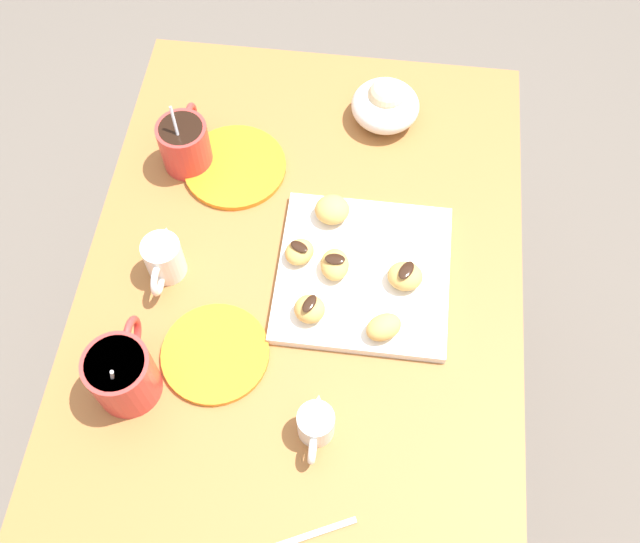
{
  "coord_description": "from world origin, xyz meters",
  "views": [
    {
      "loc": [
        -0.53,
        -0.09,
        1.76
      ],
      "look_at": [
        0.01,
        -0.03,
        0.78
      ],
      "focal_mm": 40.65,
      "sensor_mm": 36.0,
      "label": 1
    }
  ],
  "objects_px": {
    "coffee_mug_red_left": "(123,373)",
    "beignet_1": "(405,276)",
    "beignet_3": "(332,210)",
    "cream_pitcher_white": "(163,258)",
    "ice_cream_bowl": "(386,104)",
    "beignet_2": "(384,327)",
    "saucer_orange_left": "(235,167)",
    "beignet_4": "(335,265)",
    "saucer_orange_right": "(215,354)",
    "beignet_5": "(299,252)",
    "beignet_0": "(310,309)",
    "pastry_plate_square": "(363,273)",
    "dining_table": "(303,322)",
    "coffee_mug_red_right": "(185,143)",
    "chocolate_sauce_pitcher": "(316,424)"
  },
  "relations": [
    {
      "from": "chocolate_sauce_pitcher",
      "to": "beignet_5",
      "type": "height_order",
      "value": "chocolate_sauce_pitcher"
    },
    {
      "from": "cream_pitcher_white",
      "to": "beignet_1",
      "type": "distance_m",
      "value": 0.37
    },
    {
      "from": "saucer_orange_left",
      "to": "beignet_4",
      "type": "bearing_deg",
      "value": -134.04
    },
    {
      "from": "dining_table",
      "to": "coffee_mug_red_left",
      "type": "distance_m",
      "value": 0.37
    },
    {
      "from": "cream_pitcher_white",
      "to": "beignet_5",
      "type": "distance_m",
      "value": 0.21
    },
    {
      "from": "dining_table",
      "to": "beignet_0",
      "type": "xyz_separation_m",
      "value": [
        -0.06,
        -0.02,
        0.19
      ]
    },
    {
      "from": "coffee_mug_red_left",
      "to": "saucer_orange_left",
      "type": "bearing_deg",
      "value": -11.39
    },
    {
      "from": "dining_table",
      "to": "coffee_mug_red_left",
      "type": "relative_size",
      "value": 6.47
    },
    {
      "from": "chocolate_sauce_pitcher",
      "to": "saucer_orange_right",
      "type": "height_order",
      "value": "chocolate_sauce_pitcher"
    },
    {
      "from": "pastry_plate_square",
      "to": "dining_table",
      "type": "bearing_deg",
      "value": 101.05
    },
    {
      "from": "dining_table",
      "to": "beignet_2",
      "type": "height_order",
      "value": "beignet_2"
    },
    {
      "from": "pastry_plate_square",
      "to": "beignet_3",
      "type": "distance_m",
      "value": 0.12
    },
    {
      "from": "cream_pitcher_white",
      "to": "beignet_2",
      "type": "distance_m",
      "value": 0.35
    },
    {
      "from": "coffee_mug_red_left",
      "to": "beignet_1",
      "type": "relative_size",
      "value": 2.79
    },
    {
      "from": "saucer_orange_left",
      "to": "beignet_4",
      "type": "xyz_separation_m",
      "value": [
        -0.19,
        -0.19,
        0.03
      ]
    },
    {
      "from": "beignet_3",
      "to": "coffee_mug_red_right",
      "type": "bearing_deg",
      "value": 70.06
    },
    {
      "from": "saucer_orange_left",
      "to": "beignet_2",
      "type": "xyz_separation_m",
      "value": [
        -0.28,
        -0.27,
        0.03
      ]
    },
    {
      "from": "cream_pitcher_white",
      "to": "beignet_4",
      "type": "xyz_separation_m",
      "value": [
        0.02,
        -0.26,
        -0.01
      ]
    },
    {
      "from": "ice_cream_bowl",
      "to": "beignet_0",
      "type": "xyz_separation_m",
      "value": [
        -0.41,
        0.08,
        -0.01
      ]
    },
    {
      "from": "beignet_1",
      "to": "ice_cream_bowl",
      "type": "bearing_deg",
      "value": 9.45
    },
    {
      "from": "coffee_mug_red_left",
      "to": "beignet_5",
      "type": "relative_size",
      "value": 3.13
    },
    {
      "from": "coffee_mug_red_right",
      "to": "beignet_4",
      "type": "distance_m",
      "value": 0.33
    },
    {
      "from": "beignet_3",
      "to": "beignet_4",
      "type": "distance_m",
      "value": 0.1
    },
    {
      "from": "saucer_orange_right",
      "to": "cream_pitcher_white",
      "type": "bearing_deg",
      "value": 37.62
    },
    {
      "from": "pastry_plate_square",
      "to": "coffee_mug_red_left",
      "type": "bearing_deg",
      "value": 124.9
    },
    {
      "from": "pastry_plate_square",
      "to": "beignet_3",
      "type": "height_order",
      "value": "beignet_3"
    },
    {
      "from": "dining_table",
      "to": "saucer_orange_right",
      "type": "height_order",
      "value": "saucer_orange_right"
    },
    {
      "from": "coffee_mug_red_left",
      "to": "beignet_1",
      "type": "distance_m",
      "value": 0.44
    },
    {
      "from": "ice_cream_bowl",
      "to": "cream_pitcher_white",
      "type": "bearing_deg",
      "value": 138.13
    },
    {
      "from": "saucer_orange_right",
      "to": "beignet_5",
      "type": "xyz_separation_m",
      "value": [
        0.17,
        -0.1,
        0.03
      ]
    },
    {
      "from": "chocolate_sauce_pitcher",
      "to": "beignet_4",
      "type": "distance_m",
      "value": 0.25
    },
    {
      "from": "ice_cream_bowl",
      "to": "beignet_4",
      "type": "bearing_deg",
      "value": 170.81
    },
    {
      "from": "cream_pitcher_white",
      "to": "beignet_3",
      "type": "relative_size",
      "value": 1.87
    },
    {
      "from": "beignet_5",
      "to": "beignet_0",
      "type": "bearing_deg",
      "value": -163.74
    },
    {
      "from": "saucer_orange_left",
      "to": "beignet_0",
      "type": "bearing_deg",
      "value": -148.51
    },
    {
      "from": "dining_table",
      "to": "coffee_mug_red_right",
      "type": "bearing_deg",
      "value": 46.91
    },
    {
      "from": "beignet_2",
      "to": "beignet_5",
      "type": "bearing_deg",
      "value": 51.06
    },
    {
      "from": "coffee_mug_red_right",
      "to": "beignet_3",
      "type": "relative_size",
      "value": 2.45
    },
    {
      "from": "ice_cream_bowl",
      "to": "beignet_2",
      "type": "distance_m",
      "value": 0.42
    },
    {
      "from": "cream_pitcher_white",
      "to": "saucer_orange_left",
      "type": "xyz_separation_m",
      "value": [
        0.21,
        -0.07,
        -0.03
      ]
    },
    {
      "from": "coffee_mug_red_left",
      "to": "beignet_2",
      "type": "relative_size",
      "value": 2.75
    },
    {
      "from": "coffee_mug_red_left",
      "to": "ice_cream_bowl",
      "type": "distance_m",
      "value": 0.64
    },
    {
      "from": "beignet_3",
      "to": "cream_pitcher_white",
      "type": "bearing_deg",
      "value": 116.55
    },
    {
      "from": "dining_table",
      "to": "pastry_plate_square",
      "type": "distance_m",
      "value": 0.19
    },
    {
      "from": "ice_cream_bowl",
      "to": "saucer_orange_left",
      "type": "xyz_separation_m",
      "value": [
        -0.14,
        0.24,
        -0.03
      ]
    },
    {
      "from": "beignet_4",
      "to": "saucer_orange_right",
      "type": "bearing_deg",
      "value": 134.31
    },
    {
      "from": "coffee_mug_red_right",
      "to": "beignet_4",
      "type": "height_order",
      "value": "coffee_mug_red_right"
    },
    {
      "from": "coffee_mug_red_left",
      "to": "chocolate_sauce_pitcher",
      "type": "relative_size",
      "value": 1.63
    },
    {
      "from": "cream_pitcher_white",
      "to": "saucer_orange_right",
      "type": "xyz_separation_m",
      "value": [
        -0.13,
        -0.1,
        -0.03
      ]
    },
    {
      "from": "beignet_0",
      "to": "beignet_3",
      "type": "relative_size",
      "value": 0.84
    }
  ]
}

